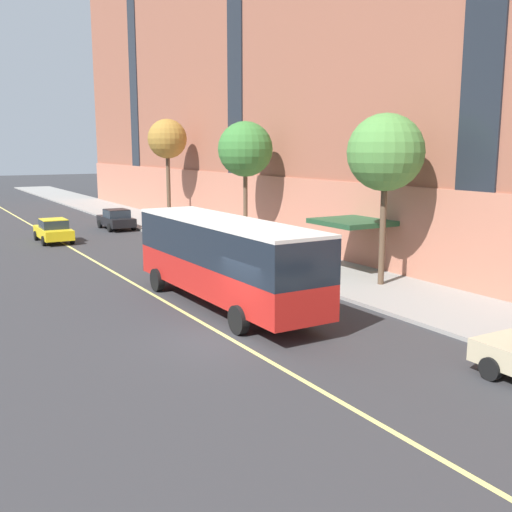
{
  "coord_description": "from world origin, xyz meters",
  "views": [
    {
      "loc": [
        -8.92,
        -16.75,
        6.16
      ],
      "look_at": [
        3.38,
        4.02,
        1.8
      ],
      "focal_mm": 42.0,
      "sensor_mm": 36.0,
      "label": 1
    }
  ],
  "objects_px": {
    "parked_car_black_1": "(116,219)",
    "street_tree_far_downtown": "(167,140)",
    "city_bus": "(224,256)",
    "street_tree_far_uptown": "(245,150)",
    "parked_car_red_0": "(208,249)",
    "street_tree_mid_block": "(386,153)",
    "taxi_cab": "(53,230)"
  },
  "relations": [
    {
      "from": "taxi_cab",
      "to": "street_tree_far_downtown",
      "type": "height_order",
      "value": "street_tree_far_downtown"
    },
    {
      "from": "parked_car_red_0",
      "to": "street_tree_far_uptown",
      "type": "relative_size",
      "value": 0.57
    },
    {
      "from": "taxi_cab",
      "to": "street_tree_mid_block",
      "type": "height_order",
      "value": "street_tree_mid_block"
    },
    {
      "from": "city_bus",
      "to": "street_tree_far_uptown",
      "type": "bearing_deg",
      "value": 56.92
    },
    {
      "from": "parked_car_red_0",
      "to": "parked_car_black_1",
      "type": "distance_m",
      "value": 15.84
    },
    {
      "from": "parked_car_black_1",
      "to": "taxi_cab",
      "type": "height_order",
      "value": "same"
    },
    {
      "from": "parked_car_black_1",
      "to": "street_tree_mid_block",
      "type": "bearing_deg",
      "value": -80.61
    },
    {
      "from": "parked_car_black_1",
      "to": "street_tree_mid_block",
      "type": "height_order",
      "value": "street_tree_mid_block"
    },
    {
      "from": "city_bus",
      "to": "taxi_cab",
      "type": "bearing_deg",
      "value": 95.87
    },
    {
      "from": "city_bus",
      "to": "street_tree_far_uptown",
      "type": "height_order",
      "value": "street_tree_far_uptown"
    },
    {
      "from": "taxi_cab",
      "to": "street_tree_far_uptown",
      "type": "bearing_deg",
      "value": -41.86
    },
    {
      "from": "street_tree_far_uptown",
      "to": "street_tree_far_downtown",
      "type": "bearing_deg",
      "value": 90.0
    },
    {
      "from": "city_bus",
      "to": "taxi_cab",
      "type": "height_order",
      "value": "city_bus"
    },
    {
      "from": "parked_car_red_0",
      "to": "street_tree_mid_block",
      "type": "relative_size",
      "value": 0.58
    },
    {
      "from": "parked_car_black_1",
      "to": "street_tree_far_downtown",
      "type": "distance_m",
      "value": 7.32
    },
    {
      "from": "parked_car_red_0",
      "to": "parked_car_black_1",
      "type": "relative_size",
      "value": 1.01
    },
    {
      "from": "taxi_cab",
      "to": "city_bus",
      "type": "bearing_deg",
      "value": -84.13
    },
    {
      "from": "parked_car_black_1",
      "to": "street_tree_mid_block",
      "type": "distance_m",
      "value": 25.92
    },
    {
      "from": "street_tree_far_uptown",
      "to": "street_tree_mid_block",
      "type": "bearing_deg",
      "value": -90.0
    },
    {
      "from": "parked_car_black_1",
      "to": "street_tree_mid_block",
      "type": "xyz_separation_m",
      "value": [
        4.14,
        -25.06,
        5.17
      ]
    },
    {
      "from": "city_bus",
      "to": "street_tree_far_downtown",
      "type": "distance_m",
      "value": 25.57
    },
    {
      "from": "parked_car_black_1",
      "to": "street_tree_far_uptown",
      "type": "xyz_separation_m",
      "value": [
        4.14,
        -12.8,
        5.29
      ]
    },
    {
      "from": "city_bus",
      "to": "parked_car_black_1",
      "type": "distance_m",
      "value": 24.75
    },
    {
      "from": "parked_car_black_1",
      "to": "taxi_cab",
      "type": "bearing_deg",
      "value": -143.58
    },
    {
      "from": "parked_car_black_1",
      "to": "street_tree_mid_block",
      "type": "relative_size",
      "value": 0.57
    },
    {
      "from": "street_tree_mid_block",
      "to": "street_tree_far_downtown",
      "type": "distance_m",
      "value": 24.54
    },
    {
      "from": "street_tree_mid_block",
      "to": "parked_car_red_0",
      "type": "bearing_deg",
      "value": 113.92
    },
    {
      "from": "parked_car_black_1",
      "to": "street_tree_far_downtown",
      "type": "relative_size",
      "value": 0.52
    },
    {
      "from": "parked_car_red_0",
      "to": "city_bus",
      "type": "bearing_deg",
      "value": -112.17
    },
    {
      "from": "city_bus",
      "to": "parked_car_black_1",
      "type": "xyz_separation_m",
      "value": [
        3.47,
        24.48,
        -1.24
      ]
    },
    {
      "from": "city_bus",
      "to": "street_tree_far_downtown",
      "type": "bearing_deg",
      "value": 72.37
    },
    {
      "from": "parked_car_red_0",
      "to": "taxi_cab",
      "type": "xyz_separation_m",
      "value": [
        -5.62,
        11.74,
        0.0
      ]
    }
  ]
}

